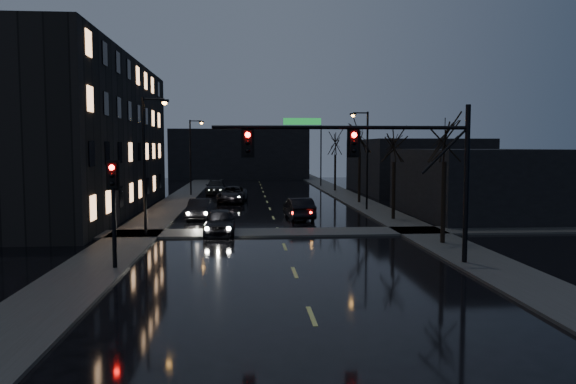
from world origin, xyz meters
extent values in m
plane|color=black|center=(0.00, 0.00, 0.00)|extent=(160.00, 160.00, 0.00)
cube|color=#2D2D2B|center=(-8.50, 35.00, 0.06)|extent=(3.00, 140.00, 0.12)
cube|color=#2D2D2B|center=(8.50, 35.00, 0.06)|extent=(3.00, 140.00, 0.12)
cube|color=#2D2D2B|center=(0.00, 18.50, 0.06)|extent=(40.00, 3.00, 0.12)
cube|color=black|center=(-16.50, 30.00, 6.00)|extent=(12.00, 30.00, 12.00)
cube|color=black|center=(15.50, 26.00, 2.50)|extent=(10.00, 14.00, 5.00)
cube|color=black|center=(17.00, 48.00, 3.00)|extent=(12.00, 18.00, 6.00)
cube|color=black|center=(-3.00, 78.00, 4.00)|extent=(22.00, 10.00, 8.00)
cylinder|color=black|center=(7.60, 9.00, 3.50)|extent=(0.22, 0.22, 7.00)
cylinder|color=black|center=(2.10, 9.00, 6.00)|extent=(11.00, 0.16, 0.16)
cylinder|color=black|center=(6.60, 9.00, 5.00)|extent=(2.05, 0.10, 2.05)
cube|color=#0C591E|center=(0.40, 9.00, 6.25)|extent=(1.60, 0.04, 0.28)
cube|color=black|center=(-1.90, 9.00, 5.35)|extent=(0.35, 0.28, 1.05)
sphere|color=#FF0705|center=(-1.90, 8.84, 5.68)|extent=(0.22, 0.22, 0.22)
cube|color=black|center=(2.60, 9.00, 5.35)|extent=(0.35, 0.28, 1.05)
sphere|color=#FF0705|center=(2.60, 8.84, 5.68)|extent=(0.22, 0.22, 0.22)
cylinder|color=black|center=(-7.50, 9.00, 2.20)|extent=(0.18, 0.18, 4.40)
cube|color=black|center=(-7.50, 9.00, 4.00)|extent=(0.35, 0.28, 1.05)
sphere|color=#FF0705|center=(-7.50, 8.84, 4.33)|extent=(0.22, 0.22, 0.22)
cylinder|color=black|center=(8.40, 14.00, 2.20)|extent=(0.24, 0.24, 4.40)
cylinder|color=black|center=(8.40, 24.00, 2.06)|extent=(0.24, 0.24, 4.12)
cylinder|color=black|center=(8.40, 36.00, 2.34)|extent=(0.24, 0.24, 4.68)
cylinder|color=black|center=(8.40, 50.00, 2.15)|extent=(0.24, 0.24, 4.29)
cylinder|color=black|center=(-7.80, 18.00, 4.00)|extent=(0.16, 0.16, 8.00)
cylinder|color=black|center=(-7.20, 18.00, 7.90)|extent=(1.20, 0.10, 0.10)
cube|color=black|center=(-6.60, 18.00, 7.80)|extent=(0.50, 0.25, 0.15)
sphere|color=orange|center=(-6.60, 18.00, 7.70)|extent=(0.28, 0.28, 0.28)
cylinder|color=black|center=(-7.80, 45.00, 4.00)|extent=(0.16, 0.16, 8.00)
cylinder|color=black|center=(-7.20, 45.00, 7.90)|extent=(1.20, 0.10, 0.10)
cube|color=black|center=(-6.60, 45.00, 7.80)|extent=(0.50, 0.25, 0.15)
sphere|color=orange|center=(-6.60, 45.00, 7.70)|extent=(0.28, 0.28, 0.28)
cylinder|color=black|center=(7.80, 30.00, 4.00)|extent=(0.16, 0.16, 8.00)
cylinder|color=black|center=(7.20, 30.00, 7.90)|extent=(1.20, 0.10, 0.10)
cube|color=black|center=(6.60, 30.00, 7.80)|extent=(0.50, 0.25, 0.15)
sphere|color=orange|center=(6.60, 30.00, 7.70)|extent=(0.28, 0.28, 0.28)
cylinder|color=black|center=(7.80, 58.00, 4.00)|extent=(0.16, 0.16, 8.00)
cylinder|color=black|center=(7.20, 58.00, 7.90)|extent=(1.20, 0.10, 0.10)
cube|color=black|center=(6.60, 58.00, 7.80)|extent=(0.50, 0.25, 0.15)
sphere|color=orange|center=(6.60, 58.00, 7.70)|extent=(0.28, 0.28, 0.28)
imported|color=black|center=(-3.56, 18.54, 0.76)|extent=(1.82, 4.47, 1.52)
imported|color=black|center=(-5.34, 25.81, 0.71)|extent=(1.77, 4.40, 1.42)
imported|color=black|center=(-3.25, 37.70, 0.75)|extent=(2.96, 5.61, 1.50)
imported|color=black|center=(-5.31, 47.26, 0.77)|extent=(2.32, 5.36, 1.54)
imported|color=black|center=(1.80, 25.15, 0.77)|extent=(2.04, 4.81, 1.54)
camera|label=1|loc=(-1.99, -14.72, 5.17)|focal=35.00mm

